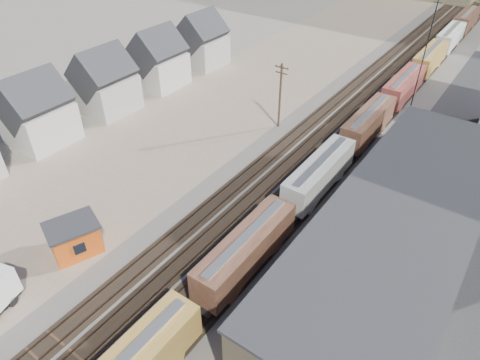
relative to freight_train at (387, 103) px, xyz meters
The scene contains 9 objects.
ballast_bed 5.90m from the freight_train, 136.74° to the right, with size 18.00×200.00×0.06m, color #4C4742.
dirt_yard 27.54m from the freight_train, 150.30° to the right, with size 24.00×180.00×0.03m, color #7C6755.
rail_tracks 6.24m from the freight_train, 140.58° to the right, with size 11.40×200.00×0.24m.
freight_train is the anchor object (origin of this frame).
warehouse 30.70m from the freight_train, 68.63° to the right, with size 12.40×40.40×7.25m.
utility_pole_north 17.07m from the freight_train, 136.74° to the right, with size 2.20×0.32×10.00m.
radio_mast 9.28m from the freight_train, 71.10° to the left, with size 1.20×0.16×18.00m.
townhouse_row 47.41m from the freight_train, 142.91° to the right, with size 8.15×68.16×10.47m.
maintenance_shed 48.52m from the freight_train, 108.83° to the right, with size 5.42×6.07×3.67m.
Camera 1 is at (19.84, -8.16, 32.22)m, focal length 32.00 mm.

